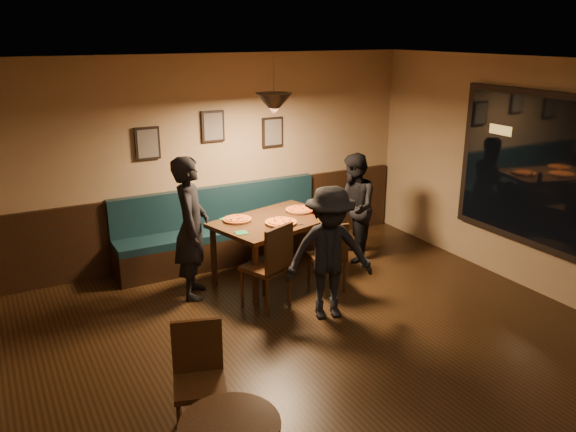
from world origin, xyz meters
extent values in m
plane|color=black|center=(0.00, 0.00, 0.00)|extent=(7.00, 7.00, 0.00)
plane|color=silver|center=(0.00, 0.00, 2.80)|extent=(7.00, 7.00, 0.00)
plane|color=#8C704F|center=(0.00, 3.50, 1.40)|extent=(6.00, 0.00, 6.00)
cube|color=black|center=(0.00, 3.47, 0.50)|extent=(5.88, 0.06, 1.00)
cube|color=black|center=(2.96, 0.50, 1.50)|extent=(0.06, 2.56, 1.86)
plane|color=black|center=(2.93, 0.50, 1.50)|extent=(0.00, 2.40, 2.40)
cube|color=black|center=(-0.90, 3.47, 1.70)|extent=(0.32, 0.04, 0.42)
cube|color=black|center=(0.00, 3.47, 1.85)|extent=(0.32, 0.04, 0.42)
cube|color=black|center=(0.90, 3.47, 1.70)|extent=(0.32, 0.04, 0.42)
cone|color=black|center=(0.35, 2.34, 2.25)|extent=(0.44, 0.44, 0.25)
cube|color=black|center=(0.35, 2.34, 0.40)|extent=(1.71, 1.33, 0.81)
imported|color=black|center=(-0.74, 2.37, 0.86)|extent=(0.63, 0.74, 1.72)
imported|color=black|center=(1.61, 2.43, 0.75)|extent=(0.81, 0.90, 1.50)
imported|color=black|center=(0.39, 1.13, 0.76)|extent=(1.09, 0.81, 1.51)
cylinder|color=orange|center=(-0.10, 2.50, 0.83)|extent=(0.38, 0.38, 0.04)
cylinder|color=#CD6B26|center=(0.32, 2.13, 0.83)|extent=(0.45, 0.45, 0.04)
cylinder|color=orange|center=(0.79, 2.48, 0.83)|extent=(0.48, 0.48, 0.04)
cylinder|color=black|center=(0.98, 2.03, 0.88)|extent=(0.07, 0.07, 0.14)
cylinder|color=#961005|center=(0.87, 2.27, 0.86)|extent=(0.03, 0.03, 0.11)
cube|color=#1E713A|center=(-0.18, 2.63, 0.81)|extent=(0.19, 0.19, 0.01)
cube|color=#1D6D38|center=(-0.24, 2.07, 0.81)|extent=(0.16, 0.16, 0.01)
cube|color=silver|center=(0.38, 1.99, 0.81)|extent=(0.21, 0.03, 0.00)
camera|label=1|loc=(-2.80, -3.80, 3.08)|focal=35.92mm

